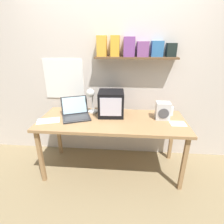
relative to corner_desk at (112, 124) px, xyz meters
name	(u,v)px	position (x,y,z in m)	size (l,w,h in m)	color
ground_plane	(112,168)	(0.00, 0.00, -0.70)	(12.00, 12.00, 0.00)	#867452
back_wall	(115,69)	(0.00, 0.47, 0.61)	(5.60, 0.24, 2.60)	beige
corner_desk	(112,124)	(0.00, 0.00, 0.00)	(1.82, 0.73, 0.76)	#A1784E
crt_monitor	(111,103)	(-0.02, 0.14, 0.22)	(0.34, 0.33, 0.32)	black
laptop	(76,112)	(-0.47, 0.04, 0.12)	(0.43, 0.43, 0.24)	#232326
desk_lamp	(91,97)	(-0.29, 0.18, 0.29)	(0.15, 0.20, 0.34)	silver
juice_glass	(171,111)	(0.76, 0.20, 0.11)	(0.06, 0.06, 0.12)	white
space_heater	(163,111)	(0.63, 0.08, 0.17)	(0.17, 0.14, 0.22)	silver
open_notebook	(48,121)	(-0.78, -0.11, 0.06)	(0.31, 0.24, 0.00)	white
printed_handout	(178,124)	(0.79, -0.06, 0.06)	(0.19, 0.15, 0.00)	white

